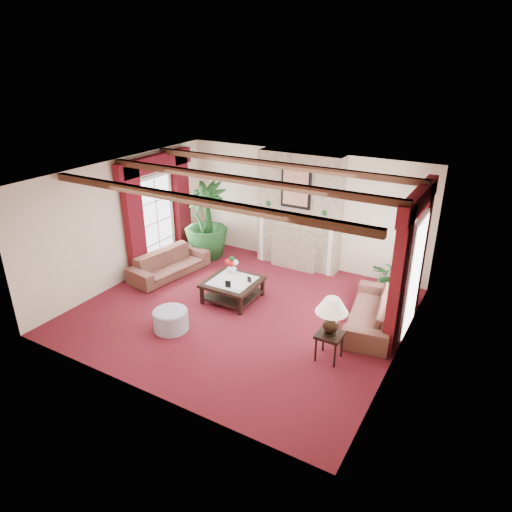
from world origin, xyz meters
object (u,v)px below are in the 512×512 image
Objects in this scene: sofa_right at (373,306)px; side_table at (329,346)px; sofa_left at (169,260)px; coffee_table at (233,290)px; ottoman at (171,320)px; potted_palm at (207,237)px.

sofa_right reaches higher than side_table.
sofa_left reaches higher than side_table.
side_table reaches higher than coffee_table.
sofa_right reaches higher than ottoman.
ottoman is at bearing -130.69° from sofa_left.
coffee_table is at bearing 159.60° from side_table.
sofa_left reaches higher than ottoman.
potted_palm is at bearing 137.54° from coffee_table.
potted_palm reaches higher than ottoman.
potted_palm is 4.91m from side_table.
sofa_left is 4.67m from sofa_right.
sofa_right is at bearing 8.45° from coffee_table.
ottoman is (-0.38, -1.52, -0.03)m from coffee_table.
sofa_right is 4.32× the size of side_table.
potted_palm is at bearing 149.64° from side_table.
potted_palm reaches higher than coffee_table.
coffee_table is 1.57m from ottoman.
side_table is at bearing -21.54° from sofa_right.
potted_palm reaches higher than side_table.
sofa_left is at bearing 164.80° from side_table.
potted_palm reaches higher than sofa_left.
sofa_left is at bearing 171.08° from coffee_table.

